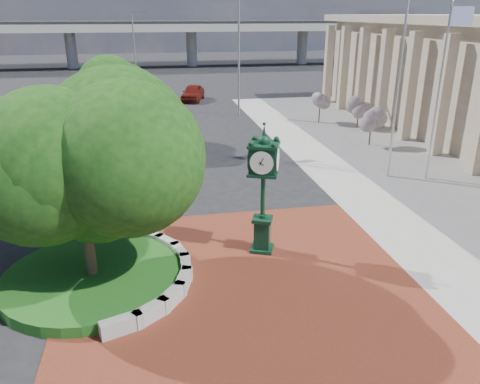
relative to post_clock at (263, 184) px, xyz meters
The scene contains 17 objects.
ground 3.28m from the post_clock, 137.05° to the right, with size 200.00×200.00×0.00m, color black.
plaza 3.74m from the post_clock, 120.28° to the right, with size 12.00×12.00×0.04m, color maroon.
sidewalk 17.38m from the post_clock, 30.90° to the left, with size 20.00×50.00×0.04m, color #9E9B93.
planter_wall 4.85m from the post_clock, 163.37° to the right, with size 2.96×6.77×0.54m.
grass_bed 6.89m from the post_clock, 169.27° to the right, with size 6.10×6.10×0.40m, color #144513.
overpass 68.93m from the post_clock, 91.24° to the left, with size 90.00×12.00×7.50m.
tree_planter 6.46m from the post_clock, 169.27° to the right, with size 5.20×5.20×6.33m.
tree_street 17.63m from the post_clock, 107.43° to the left, with size 4.40×4.40×5.45m.
post_clock is the anchor object (origin of this frame).
parked_car 34.26m from the post_clock, 89.07° to the left, with size 1.94×4.83×1.65m, color #5A140C.
flagpole_a 12.07m from the post_clock, 38.85° to the left, with size 1.72×0.64×11.41m.
flagpole_b 12.99m from the post_clock, 30.72° to the left, with size 1.46×0.19×9.36m.
street_lamp_near 26.07m from the post_clock, 80.86° to the left, with size 2.21×0.98×10.25m.
street_lamp_far 39.02m from the post_clock, 97.45° to the left, with size 1.97×0.66×8.90m.
shrub_near 17.74m from the post_clock, 51.37° to the left, with size 1.20×1.20×2.20m.
shrub_mid 22.69m from the post_clock, 56.77° to the left, with size 1.20×1.20×2.20m.
shrub_far 23.79m from the post_clock, 64.89° to the left, with size 1.20×1.20×2.20m.
Camera 1 is at (-2.64, -14.71, 8.75)m, focal length 35.00 mm.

